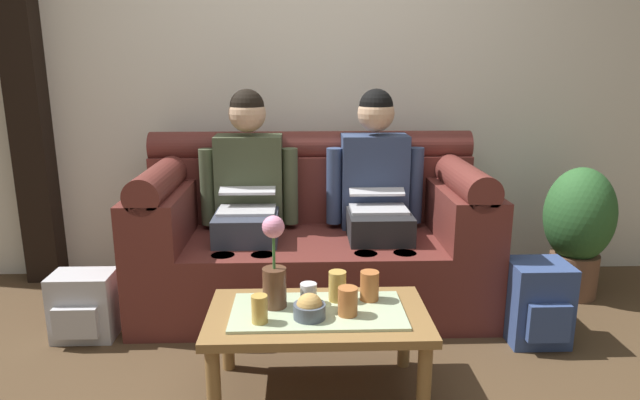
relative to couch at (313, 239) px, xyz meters
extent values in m
cube|color=silver|center=(0.00, 0.53, 1.07)|extent=(6.00, 0.12, 2.90)
cube|color=black|center=(-1.71, 0.41, 1.07)|extent=(0.20, 0.20, 2.90)
cube|color=maroon|center=(0.00, -0.07, -0.17)|extent=(1.92, 0.88, 0.42)
cube|color=maroon|center=(0.00, 0.26, 0.24)|extent=(1.92, 0.22, 0.40)
cylinder|color=maroon|center=(0.00, 0.26, 0.50)|extent=(1.92, 0.18, 0.18)
cube|color=maroon|center=(-0.82, -0.07, 0.18)|extent=(0.28, 0.88, 0.28)
cylinder|color=maroon|center=(-0.82, -0.07, 0.37)|extent=(0.18, 0.88, 0.18)
cube|color=maroon|center=(0.82, -0.07, 0.18)|extent=(0.28, 0.88, 0.28)
cylinder|color=maroon|center=(0.82, -0.07, 0.37)|extent=(0.18, 0.88, 0.18)
cube|color=#383D4C|center=(-0.36, -0.13, 0.12)|extent=(0.34, 0.40, 0.15)
cylinder|color=#383D4C|center=(-0.46, -0.39, -0.17)|extent=(0.12, 0.12, 0.42)
cylinder|color=#383D4C|center=(-0.26, -0.39, -0.17)|extent=(0.12, 0.12, 0.42)
cube|color=#475138|center=(-0.36, 0.11, 0.31)|extent=(0.38, 0.22, 0.54)
cylinder|color=#475138|center=(-0.60, 0.07, 0.29)|extent=(0.09, 0.09, 0.44)
cylinder|color=#475138|center=(-0.13, 0.07, 0.29)|extent=(0.09, 0.09, 0.44)
sphere|color=tan|center=(-0.36, 0.09, 0.71)|extent=(0.21, 0.21, 0.21)
sphere|color=black|center=(-0.36, 0.09, 0.75)|extent=(0.19, 0.19, 0.19)
cube|color=silver|center=(-0.36, -0.11, 0.20)|extent=(0.31, 0.22, 0.02)
cube|color=silver|center=(-0.36, 0.03, 0.31)|extent=(0.31, 0.21, 0.07)
cube|color=black|center=(-0.36, 0.02, 0.31)|extent=(0.27, 0.18, 0.05)
cube|color=#232326|center=(0.36, -0.13, 0.12)|extent=(0.34, 0.40, 0.15)
cylinder|color=#232326|center=(0.26, -0.39, -0.17)|extent=(0.12, 0.12, 0.42)
cylinder|color=#232326|center=(0.46, -0.39, -0.17)|extent=(0.12, 0.12, 0.42)
cube|color=navy|center=(0.36, 0.11, 0.31)|extent=(0.38, 0.22, 0.54)
cylinder|color=navy|center=(0.13, 0.07, 0.29)|extent=(0.09, 0.09, 0.44)
cylinder|color=navy|center=(0.60, 0.07, 0.29)|extent=(0.09, 0.09, 0.44)
sphere|color=tan|center=(0.36, 0.09, 0.71)|extent=(0.21, 0.21, 0.21)
sphere|color=black|center=(0.36, 0.09, 0.75)|extent=(0.19, 0.19, 0.19)
cube|color=silver|center=(0.36, -0.11, 0.20)|extent=(0.31, 0.22, 0.02)
cube|color=silver|center=(0.36, 0.04, 0.31)|extent=(0.31, 0.20, 0.09)
cube|color=black|center=(0.36, 0.03, 0.30)|extent=(0.27, 0.17, 0.08)
cube|color=olive|center=(0.00, -0.96, -0.03)|extent=(0.90, 0.51, 0.04)
cube|color=#B2C69E|center=(0.00, -0.96, 0.00)|extent=(0.71, 0.36, 0.01)
cylinder|color=olive|center=(-0.40, -1.16, -0.21)|extent=(0.06, 0.06, 0.33)
cylinder|color=olive|center=(0.40, -1.16, -0.21)|extent=(0.06, 0.06, 0.33)
cylinder|color=olive|center=(-0.40, -0.75, -0.21)|extent=(0.06, 0.06, 0.33)
cylinder|color=olive|center=(0.40, -0.75, -0.21)|extent=(0.06, 0.06, 0.33)
cylinder|color=brown|center=(-0.18, -0.92, 0.09)|extent=(0.10, 0.10, 0.17)
cylinder|color=#3D7538|center=(-0.18, -0.92, 0.24)|extent=(0.01, 0.01, 0.15)
sphere|color=pink|center=(-0.18, -0.92, 0.35)|extent=(0.09, 0.09, 0.09)
cylinder|color=#4C5666|center=(-0.04, -1.03, 0.03)|extent=(0.13, 0.13, 0.06)
sphere|color=tan|center=(-0.04, -1.03, 0.05)|extent=(0.11, 0.11, 0.11)
cylinder|color=silver|center=(-0.04, -0.89, 0.05)|extent=(0.07, 0.07, 0.09)
cylinder|color=#B26633|center=(0.22, -0.86, 0.07)|extent=(0.08, 0.08, 0.13)
cylinder|color=gold|center=(0.09, -0.86, 0.07)|extent=(0.08, 0.08, 0.13)
cylinder|color=gold|center=(-0.23, -1.06, 0.06)|extent=(0.06, 0.06, 0.11)
cylinder|color=#B26633|center=(0.12, -1.01, 0.06)|extent=(0.08, 0.08, 0.12)
cube|color=#33477A|center=(1.10, -0.53, -0.17)|extent=(0.29, 0.25, 0.41)
cube|color=#33477A|center=(1.10, -0.68, -0.21)|extent=(0.20, 0.05, 0.18)
cube|color=#B7B7BC|center=(-1.16, -0.42, -0.21)|extent=(0.30, 0.21, 0.34)
cube|color=#B7B7BC|center=(-1.16, -0.54, -0.24)|extent=(0.21, 0.05, 0.15)
cylinder|color=brown|center=(1.56, 0.01, -0.25)|extent=(0.28, 0.28, 0.26)
ellipsoid|color=#2D602D|center=(1.56, 0.01, 0.12)|extent=(0.40, 0.40, 0.56)
camera|label=1|loc=(-0.06, -3.06, 0.99)|focal=31.23mm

